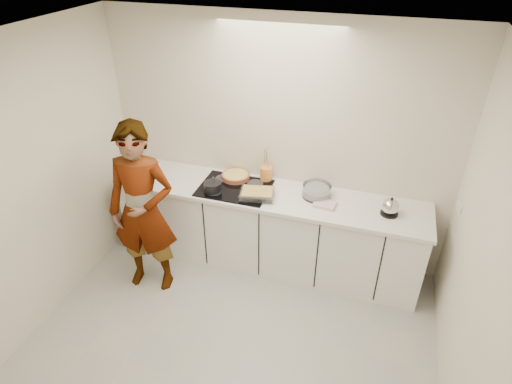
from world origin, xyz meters
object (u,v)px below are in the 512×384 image
(mixing_bowl, at_px, (317,191))
(kettle, at_px, (390,207))
(hob, at_px, (235,188))
(utensil_crock, at_px, (266,174))
(baking_dish, at_px, (257,193))
(cook, at_px, (143,211))
(saucepan, at_px, (213,187))
(tart_dish, at_px, (236,176))

(mixing_bowl, xyz_separation_m, kettle, (0.71, -0.10, 0.02))
(hob, xyz_separation_m, utensil_crock, (0.26, 0.26, 0.07))
(mixing_bowl, bearing_deg, hob, -172.80)
(hob, xyz_separation_m, baking_dish, (0.28, -0.09, 0.04))
(baking_dish, bearing_deg, cook, -150.89)
(kettle, relative_size, utensil_crock, 1.26)
(cook, bearing_deg, saucepan, 35.52)
(saucepan, bearing_deg, tart_dish, 67.12)
(baking_dish, xyz_separation_m, cook, (-0.98, -0.55, -0.06))
(utensil_crock, bearing_deg, tart_dish, -166.87)
(mixing_bowl, bearing_deg, tart_dish, 174.95)
(hob, xyz_separation_m, saucepan, (-0.19, -0.13, 0.06))
(hob, height_order, kettle, kettle)
(hob, height_order, tart_dish, tart_dish)
(tart_dish, xyz_separation_m, cook, (-0.65, -0.82, -0.05))
(mixing_bowl, relative_size, utensil_crock, 2.19)
(baking_dish, relative_size, kettle, 1.89)
(utensil_crock, bearing_deg, kettle, -11.06)
(mixing_bowl, distance_m, kettle, 0.72)
(tart_dish, relative_size, mixing_bowl, 1.08)
(hob, xyz_separation_m, cook, (-0.71, -0.64, -0.01))
(mixing_bowl, distance_m, cook, 1.71)
(utensil_crock, distance_m, cook, 1.32)
(utensil_crock, bearing_deg, cook, -137.18)
(baking_dish, bearing_deg, hob, 161.38)
(tart_dish, bearing_deg, cook, -128.36)
(tart_dish, height_order, baking_dish, baking_dish)
(mixing_bowl, bearing_deg, baking_dish, -160.47)
(mixing_bowl, height_order, kettle, kettle)
(kettle, height_order, utensil_crock, kettle)
(tart_dish, relative_size, cook, 0.21)
(mixing_bowl, height_order, utensil_crock, utensil_crock)
(tart_dish, bearing_deg, hob, -73.84)
(saucepan, height_order, kettle, kettle)
(hob, bearing_deg, mixing_bowl, 7.20)
(saucepan, distance_m, kettle, 1.74)
(hob, xyz_separation_m, kettle, (1.55, 0.01, 0.07))
(utensil_crock, bearing_deg, mixing_bowl, -14.90)
(tart_dish, distance_m, utensil_crock, 0.33)
(hob, bearing_deg, baking_dish, -18.62)
(baking_dish, height_order, mixing_bowl, mixing_bowl)
(hob, distance_m, saucepan, 0.24)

